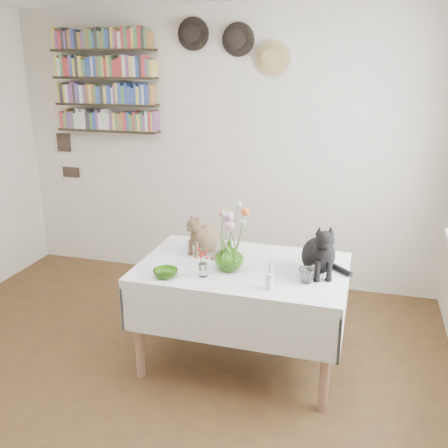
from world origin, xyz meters
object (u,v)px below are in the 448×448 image
(tabby_cat, at_px, (206,231))
(flower_vase, at_px, (229,256))
(bookshelf_unit, at_px, (105,82))
(black_cat, at_px, (319,246))
(dining_table, at_px, (242,290))

(tabby_cat, distance_m, flower_vase, 0.37)
(flower_vase, distance_m, bookshelf_unit, 2.34)
(black_cat, relative_size, flower_vase, 1.79)
(flower_vase, height_order, bookshelf_unit, bookshelf_unit)
(bookshelf_unit, bearing_deg, flower_vase, -41.80)
(flower_vase, xyz_separation_m, bookshelf_unit, (-1.57, 1.40, 1.01))
(dining_table, relative_size, tabby_cat, 4.57)
(black_cat, xyz_separation_m, bookshelf_unit, (-2.13, 1.28, 0.93))
(tabby_cat, bearing_deg, dining_table, 0.27)
(black_cat, height_order, bookshelf_unit, bookshelf_unit)
(tabby_cat, relative_size, black_cat, 0.85)
(dining_table, height_order, flower_vase, flower_vase)
(tabby_cat, distance_m, bookshelf_unit, 1.99)
(tabby_cat, xyz_separation_m, bookshelf_unit, (-1.33, 1.13, 0.96))
(black_cat, bearing_deg, tabby_cat, 150.74)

